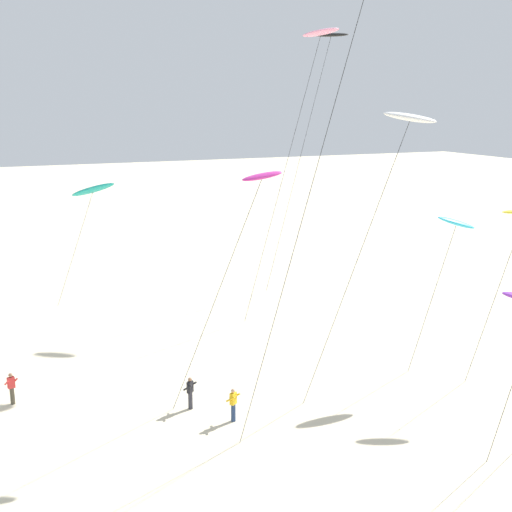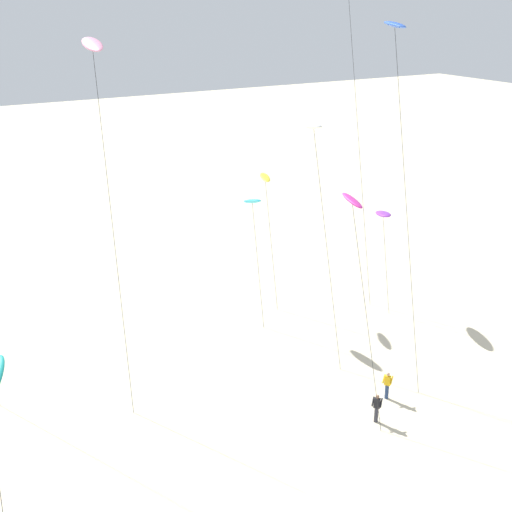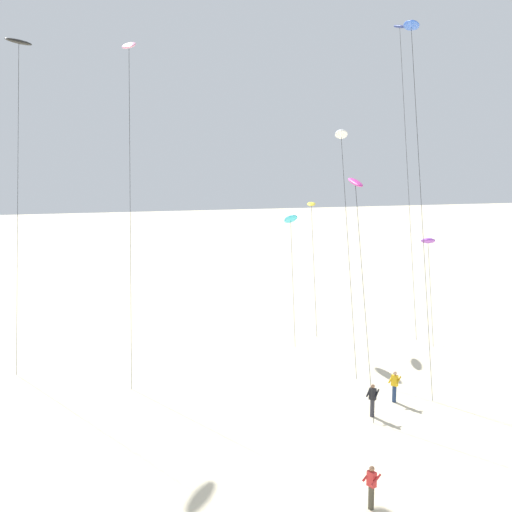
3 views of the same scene
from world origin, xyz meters
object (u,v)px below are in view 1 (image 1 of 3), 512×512
Objects in this scene: kite_cyan at (456,223)px; kite_black at (330,38)px; kite_flyer_nearest at (12,388)px; kite_flyer_furthest at (233,404)px; kite_magenta at (261,179)px; kite_teal at (93,190)px; kite_pink at (320,35)px; kite_white at (409,119)px; kite_flyer_middle at (190,392)px.

kite_black is at bearing 174.63° from kite_cyan.
kite_flyer_nearest is 1.00× the size of kite_flyer_furthest.
kite_magenta is 20.49m from kite_teal.
kite_white is at bearing -9.04° from kite_pink.
kite_cyan reaches higher than kite_flyer_nearest.
kite_black is 20.81m from kite_white.
kite_magenta is 7.57m from kite_white.
kite_white is at bearing 76.19° from kite_flyer_middle.
kite_magenta is at bearing 82.34° from kite_flyer_middle.
kite_black reaches higher than kite_teal.
kite_pink reaches higher than kite_flyer_furthest.
kite_white is 23.61m from kite_flyer_nearest.
kite_magenta is at bearing -106.97° from kite_white.
kite_magenta is at bearing -92.01° from kite_cyan.
kite_pink is 11.83× the size of kite_flyer_furthest.
kite_pink is (-11.07, -2.65, 10.63)m from kite_cyan.
kite_flyer_middle is (4.00, 8.13, 0.00)m from kite_flyer_nearest.
kite_magenta is at bearing 13.78° from kite_teal.
kite_black is 33.49m from kite_flyer_nearest.
kite_flyer_furthest is at bearing 7.39° from kite_teal.
kite_cyan is 0.95× the size of kite_teal.
kite_pink reaches higher than kite_flyer_nearest.
kite_white is at bearing 73.03° from kite_magenta.
kite_cyan is 5.40× the size of kite_flyer_nearest.
kite_black is at bearing 140.69° from kite_flyer_furthest.
kite_white reaches higher than kite_magenta.
kite_pink is at bearing 129.46° from kite_flyer_middle.
kite_flyer_nearest is (-4.88, -23.14, -7.55)m from kite_cyan.
kite_flyer_furthest is (2.01, 1.51, 0.00)m from kite_flyer_middle.
kite_teal reaches higher than kite_flyer_middle.
kite_magenta is at bearing -39.44° from kite_pink.
kite_white is (1.66, -4.67, 5.63)m from kite_cyan.
kite_teal is 22.79m from kite_flyer_furthest.
kite_magenta is 15.83m from kite_pink.
kite_flyer_middle is at bearing 63.80° from kite_flyer_nearest.
kite_cyan is 15.57m from kite_pink.
kite_teal reaches higher than kite_flyer_nearest.
kite_pink reaches higher than kite_teal.
kite_flyer_furthest is at bearing 37.00° from kite_flyer_middle.
kite_flyer_nearest is (-4.48, -11.72, -10.44)m from kite_magenta.
kite_magenta reaches higher than kite_cyan.
kite_pink is (9.06, 13.61, 10.42)m from kite_teal.
kite_flyer_furthest is at bearing -41.69° from kite_pink.
kite_flyer_nearest is at bearing -116.20° from kite_flyer_middle.
kite_cyan is at bearing 13.47° from kite_pink.
kite_flyer_nearest is at bearing -109.50° from kite_white.
kite_teal reaches higher than kite_flyer_furthest.
kite_teal is at bearing -141.06° from kite_cyan.
kite_black reaches higher than kite_magenta.
kite_cyan is 16.83m from kite_flyer_middle.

